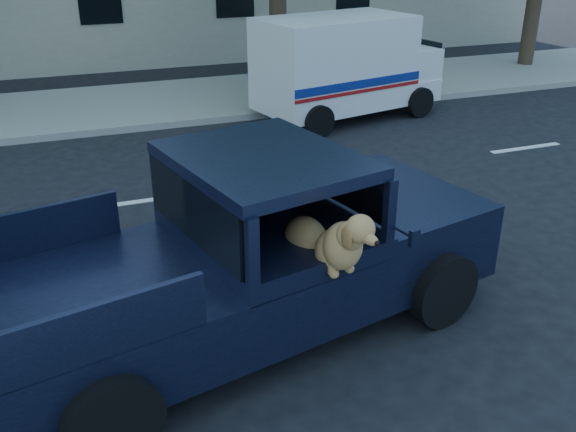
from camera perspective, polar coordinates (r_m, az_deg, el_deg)
name	(u,v)px	position (r m, az deg, el deg)	size (l,w,h in m)	color
ground	(151,318)	(7.56, -12.06, -8.85)	(120.00, 120.00, 0.00)	black
far_sidewalk	(85,109)	(16.03, -17.63, 9.03)	(60.00, 4.00, 0.15)	gray
lane_stripes	(236,188)	(10.88, -4.67, 2.48)	(21.60, 0.14, 0.01)	silver
pickup_truck	(238,278)	(6.84, -4.47, -5.54)	(5.90, 3.41, 1.99)	black
mail_truck	(344,74)	(14.77, 5.01, 12.44)	(4.41, 2.82, 2.25)	silver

